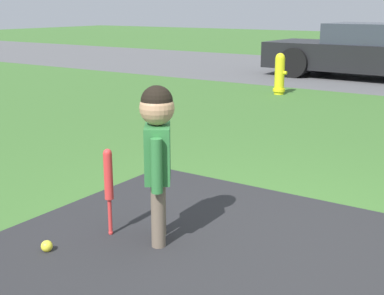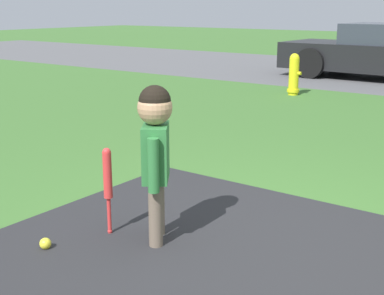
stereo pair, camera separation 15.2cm
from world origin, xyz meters
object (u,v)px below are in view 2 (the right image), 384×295
Objects in this scene: baseball_bat at (108,179)px; sports_ball at (45,243)px; fire_hydrant at (294,75)px; child at (156,142)px.

baseball_bat is 0.59m from sports_ball.
sports_ball is at bearing -110.86° from baseball_bat.
baseball_bat is at bearing 69.14° from sports_ball.
fire_hydrant is at bearing 104.69° from baseball_bat.
child is 6.47m from fire_hydrant.
sports_ball is at bearing -78.07° from child.
fire_hydrant is at bearing 162.59° from child.
fire_hydrant is (-1.48, 6.70, 0.32)m from sports_ball.
baseball_bat is at bearing -106.87° from child.
baseball_bat reaches higher than sports_ball.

